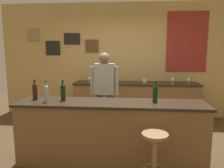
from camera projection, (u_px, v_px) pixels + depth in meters
name	position (u px, v px, depth m)	size (l,w,h in m)	color
ground_plane	(113.00, 149.00, 3.73)	(10.00, 10.00, 0.00)	#4C3823
back_wall	(121.00, 60.00, 5.50)	(6.00, 0.09, 2.80)	tan
bar_counter	(111.00, 132.00, 3.26)	(2.75, 0.60, 0.92)	brown
side_counter	(136.00, 101.00, 5.25)	(2.91, 0.56, 0.90)	brown
bartender	(104.00, 90.00, 4.05)	(0.52, 0.21, 1.62)	#384766
bar_stool	(155.00, 151.00, 2.67)	(0.32, 0.32, 0.68)	olive
wine_bottle_a	(35.00, 91.00, 3.32)	(0.07, 0.07, 0.31)	black
wine_bottle_b	(46.00, 93.00, 3.17)	(0.07, 0.07, 0.31)	#999E99
wine_bottle_c	(63.00, 92.00, 3.26)	(0.07, 0.07, 0.31)	black
wine_bottle_d	(155.00, 93.00, 3.18)	(0.07, 0.07, 0.31)	black
wine_glass_a	(89.00, 78.00, 5.25)	(0.07, 0.07, 0.16)	silver
wine_glass_b	(98.00, 77.00, 5.26)	(0.07, 0.07, 0.16)	silver
wine_glass_c	(173.00, 79.00, 5.02)	(0.07, 0.07, 0.16)	silver
wine_glass_d	(189.00, 79.00, 5.01)	(0.07, 0.07, 0.16)	silver
coffee_mug	(144.00, 80.00, 5.20)	(0.13, 0.08, 0.09)	silver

